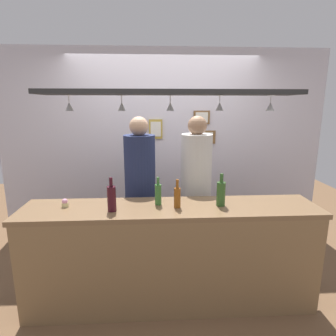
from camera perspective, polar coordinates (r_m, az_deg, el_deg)
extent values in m
plane|color=brown|center=(3.33, 0.11, -21.43)|extent=(8.00, 8.00, 0.00)
cube|color=silver|center=(3.90, -0.84, 4.31)|extent=(4.40, 0.06, 2.60)
cube|color=brown|center=(2.58, 0.58, -8.29)|extent=(2.70, 0.55, 0.04)
cube|color=olive|center=(2.57, 0.96, -20.48)|extent=(2.65, 0.04, 0.92)
cube|color=black|center=(2.46, 0.55, 15.10)|extent=(2.20, 0.36, 0.04)
cylinder|color=silver|center=(2.58, -19.55, 13.75)|extent=(0.06, 0.06, 0.00)
cylinder|color=silver|center=(2.58, -19.50, 13.14)|extent=(0.01, 0.01, 0.06)
cone|color=silver|center=(2.58, -19.39, 11.70)|extent=(0.07, 0.07, 0.08)
cylinder|color=silver|center=(2.53, -9.43, 14.32)|extent=(0.06, 0.06, 0.00)
cylinder|color=silver|center=(2.53, -9.41, 13.70)|extent=(0.01, 0.01, 0.06)
cone|color=silver|center=(2.53, -9.35, 12.23)|extent=(0.07, 0.07, 0.08)
cylinder|color=silver|center=(2.51, 0.49, 14.50)|extent=(0.06, 0.06, 0.00)
cylinder|color=silver|center=(2.51, 0.49, 13.88)|extent=(0.01, 0.01, 0.06)
cone|color=silver|center=(2.51, 0.49, 12.39)|extent=(0.07, 0.07, 0.08)
cylinder|color=silver|center=(2.57, 10.50, 14.26)|extent=(0.06, 0.06, 0.00)
cylinder|color=silver|center=(2.57, 10.48, 13.65)|extent=(0.01, 0.01, 0.06)
cone|color=silver|center=(2.57, 10.42, 12.20)|extent=(0.07, 0.07, 0.08)
cylinder|color=silver|center=(2.64, 20.19, 13.66)|extent=(0.06, 0.06, 0.00)
cylinder|color=silver|center=(2.64, 20.14, 13.07)|extent=(0.01, 0.01, 0.06)
cone|color=silver|center=(2.64, 20.03, 11.66)|extent=(0.07, 0.07, 0.08)
cube|color=#2D334C|center=(3.35, -5.44, -13.08)|extent=(0.17, 0.18, 0.83)
cylinder|color=navy|center=(3.09, -5.74, -0.01)|extent=(0.34, 0.34, 0.72)
sphere|color=tan|center=(3.03, -5.93, 8.41)|extent=(0.21, 0.21, 0.21)
cube|color=#2D334C|center=(3.38, 5.47, -12.79)|extent=(0.17, 0.18, 0.83)
cylinder|color=white|center=(3.13, 5.77, 0.22)|extent=(0.34, 0.34, 0.73)
sphere|color=#9E7556|center=(3.06, 5.97, 8.58)|extent=(0.21, 0.21, 0.21)
cylinder|color=#2D5623|center=(2.61, 10.68, -5.20)|extent=(0.08, 0.08, 0.22)
cylinder|color=#2D5623|center=(2.57, 10.82, -2.01)|extent=(0.03, 0.03, 0.08)
cylinder|color=brown|center=(2.52, 1.89, -6.08)|extent=(0.06, 0.06, 0.18)
cylinder|color=brown|center=(2.48, 1.91, -3.24)|extent=(0.03, 0.03, 0.08)
cylinder|color=#336B2D|center=(2.59, -2.02, -5.43)|extent=(0.06, 0.06, 0.19)
cylinder|color=#336B2D|center=(2.55, -2.04, -2.66)|extent=(0.03, 0.03, 0.07)
cylinder|color=#380F19|center=(2.48, -11.36, -6.16)|extent=(0.08, 0.08, 0.22)
cylinder|color=#380F19|center=(2.44, -11.51, -2.83)|extent=(0.03, 0.03, 0.08)
cylinder|color=beige|center=(2.72, -20.16, -7.01)|extent=(0.06, 0.06, 0.04)
sphere|color=pink|center=(2.71, -20.21, -6.38)|extent=(0.05, 0.05, 0.05)
cube|color=brown|center=(3.87, 6.83, 10.16)|extent=(0.22, 0.02, 0.18)
cube|color=white|center=(3.86, 6.87, 10.15)|extent=(0.17, 0.01, 0.14)
cube|color=#B29338|center=(3.82, -2.51, 7.90)|extent=(0.18, 0.02, 0.26)
cube|color=white|center=(3.81, -2.51, 7.88)|extent=(0.14, 0.01, 0.20)
cube|color=brown|center=(3.90, 7.40, 6.22)|extent=(0.30, 0.02, 0.18)
cube|color=white|center=(3.89, 7.44, 6.19)|extent=(0.23, 0.01, 0.14)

